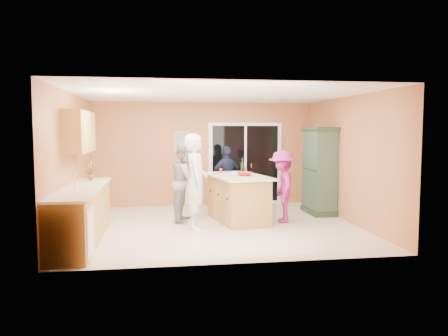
{
  "coord_description": "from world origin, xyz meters",
  "views": [
    {
      "loc": [
        -1.12,
        -8.51,
        1.9
      ],
      "look_at": [
        0.15,
        0.1,
        1.15
      ],
      "focal_mm": 35.0,
      "sensor_mm": 36.0,
      "label": 1
    }
  ],
  "objects": [
    {
      "name": "tulip_vase",
      "position": [
        -2.45,
        0.12,
        1.13
      ],
      "size": [
        0.22,
        0.16,
        0.39
      ],
      "primitive_type": "imported",
      "rotation": [
        0.0,
        0.0,
        -0.13
      ],
      "color": "#B63012",
      "rests_on": "left_cabinet_run"
    },
    {
      "name": "sliding_door",
      "position": [
        1.05,
        2.46,
        1.05
      ],
      "size": [
        1.9,
        0.07,
        2.1
      ],
      "color": "white",
      "rests_on": "floor"
    },
    {
      "name": "tumbler_near",
      "position": [
        0.21,
        1.01,
        1.02
      ],
      "size": [
        0.07,
        0.07,
        0.1
      ],
      "primitive_type": "cylinder",
      "rotation": [
        0.0,
        0.0,
        0.02
      ],
      "color": "#AB1313",
      "rests_on": "kitchen_island"
    },
    {
      "name": "floor",
      "position": [
        0.0,
        0.0,
        0.0
      ],
      "size": [
        5.5,
        5.5,
        0.0
      ],
      "primitive_type": "plane",
      "color": "beige",
      "rests_on": "ground"
    },
    {
      "name": "wall_front",
      "position": [
        0.0,
        -2.5,
        1.3
      ],
      "size": [
        5.5,
        0.1,
        2.6
      ],
      "primitive_type": "cube",
      "color": "#EB9660",
      "rests_on": "ground"
    },
    {
      "name": "woman_magenta",
      "position": [
        1.38,
        0.19,
        0.75
      ],
      "size": [
        0.71,
        1.05,
        1.49
      ],
      "primitive_type": "imported",
      "rotation": [
        0.0,
        0.0,
        -1.75
      ],
      "color": "#99216F",
      "rests_on": "floor"
    },
    {
      "name": "serving_bowl",
      "position": [
        0.6,
        0.29,
        1.01
      ],
      "size": [
        0.4,
        0.4,
        0.07
      ],
      "primitive_type": "imported",
      "rotation": [
        0.0,
        0.0,
        -0.42
      ],
      "color": "#AB1313",
      "rests_on": "kitchen_island"
    },
    {
      "name": "green_hutch",
      "position": [
        2.49,
        0.99,
        0.96
      ],
      "size": [
        0.57,
        1.08,
        1.98
      ],
      "color": "#223723",
      "rests_on": "floor"
    },
    {
      "name": "wine_bottle",
      "position": [
        0.63,
        0.67,
        1.1
      ],
      "size": [
        0.08,
        0.08,
        0.35
      ],
      "rotation": [
        0.0,
        0.0,
        0.31
      ],
      "color": "black",
      "rests_on": "kitchen_island"
    },
    {
      "name": "kitchen_island",
      "position": [
        0.49,
        0.41,
        0.45
      ],
      "size": [
        1.3,
        1.98,
        0.97
      ],
      "rotation": [
        0.0,
        0.0,
        0.17
      ],
      "color": "#AB8542",
      "rests_on": "floor"
    },
    {
      "name": "woman_grey",
      "position": [
        -0.58,
        0.59,
        0.82
      ],
      "size": [
        0.77,
        0.91,
        1.65
      ],
      "primitive_type": "imported",
      "rotation": [
        0.0,
        0.0,
        1.36
      ],
      "color": "#A7A8AA",
      "rests_on": "floor"
    },
    {
      "name": "wall_back",
      "position": [
        0.0,
        2.5,
        1.3
      ],
      "size": [
        5.5,
        0.1,
        2.6
      ],
      "primitive_type": "cube",
      "color": "#EB9660",
      "rests_on": "ground"
    },
    {
      "name": "left_cabinet_run",
      "position": [
        -2.45,
        -1.05,
        0.46
      ],
      "size": [
        0.65,
        3.05,
        1.24
      ],
      "color": "#AB8542",
      "rests_on": "floor"
    },
    {
      "name": "woman_white",
      "position": [
        -0.44,
        -0.17,
        0.92
      ],
      "size": [
        0.5,
        0.71,
        1.84
      ],
      "primitive_type": "imported",
      "rotation": [
        0.0,
        0.0,
        1.48
      ],
      "color": "silver",
      "rests_on": "floor"
    },
    {
      "name": "wall_left",
      "position": [
        -2.75,
        0.0,
        1.3
      ],
      "size": [
        0.1,
        5.0,
        2.6
      ],
      "primitive_type": "cube",
      "color": "#EB9660",
      "rests_on": "ground"
    },
    {
      "name": "framed_picture",
      "position": [
        -0.55,
        2.48,
        1.6
      ],
      "size": [
        0.46,
        0.04,
        0.56
      ],
      "color": "tan",
      "rests_on": "wall_back"
    },
    {
      "name": "wall_right",
      "position": [
        2.75,
        0.0,
        1.3
      ],
      "size": [
        0.1,
        5.0,
        2.6
      ],
      "primitive_type": "cube",
      "color": "#EB9660",
      "rests_on": "ground"
    },
    {
      "name": "woman_navy",
      "position": [
        0.45,
        1.67,
        0.77
      ],
      "size": [
        0.97,
        0.69,
        1.53
      ],
      "primitive_type": "imported",
      "rotation": [
        0.0,
        0.0,
        3.54
      ],
      "color": "#171F34",
      "rests_on": "floor"
    },
    {
      "name": "white_plate",
      "position": [
        0.58,
        1.03,
        0.98
      ],
      "size": [
        0.25,
        0.25,
        0.02
      ],
      "primitive_type": "cylinder",
      "rotation": [
        0.0,
        0.0,
        -0.04
      ],
      "color": "white",
      "rests_on": "kitchen_island"
    },
    {
      "name": "ceiling",
      "position": [
        0.0,
        0.0,
        2.6
      ],
      "size": [
        5.5,
        5.0,
        0.1
      ],
      "primitive_type": "cube",
      "color": "white",
      "rests_on": "wall_back"
    },
    {
      "name": "upper_cabinets",
      "position": [
        -2.58,
        -0.2,
        1.88
      ],
      "size": [
        0.35,
        1.6,
        0.75
      ],
      "primitive_type": "cube",
      "color": "#AB8542",
      "rests_on": "wall_left"
    },
    {
      "name": "tumbler_far",
      "position": [
        0.73,
        0.96,
        1.03
      ],
      "size": [
        0.1,
        0.1,
        0.12
      ],
      "primitive_type": "cylinder",
      "rotation": [
        0.0,
        0.0,
        -0.21
      ],
      "color": "#AB1313",
      "rests_on": "kitchen_island"
    }
  ]
}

